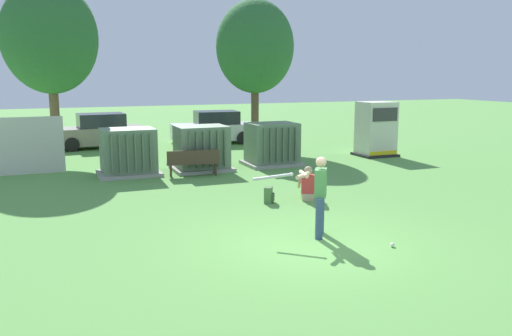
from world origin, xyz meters
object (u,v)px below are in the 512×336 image
Objects in this scene: transformer_west at (128,153)px; sports_ball at (392,245)px; transformer_mid_west at (202,149)px; park_bench at (193,161)px; seated_spectator at (308,186)px; batter at (318,192)px; transformer_mid_east at (272,145)px; parked_car_left_of_center at (214,128)px; parked_car_leftmost at (99,132)px; generator_enclosure at (376,129)px; backpack at (269,195)px.

transformer_west is 23.33× the size of sports_ball.
transformer_mid_west reaches higher than sports_ball.
seated_spectator is at bearing -64.60° from park_bench.
park_bench is at bearing 95.68° from batter.
transformer_mid_east is 6.96m from parked_car_left_of_center.
parked_car_left_of_center is at bearing -4.70° from parked_car_leftmost.
batter is (-7.71, -9.04, -0.16)m from generator_enclosure.
parked_car_left_of_center reaches higher than backpack.
parked_car_left_of_center is (1.48, 16.81, 0.71)m from sports_ball.
transformer_mid_west is at bearing 93.56° from backpack.
sports_ball is (-1.62, -9.84, -0.74)m from transformer_mid_east.
parked_car_leftmost reaches higher than park_bench.
sports_ball is 17.76m from parked_car_leftmost.
transformer_west is 6.23m from backpack.
seated_spectator is at bearing 66.08° from batter.
transformer_mid_east is at bearing -174.93° from generator_enclosure.
parked_car_left_of_center is (2.70, 7.05, -0.04)m from transformer_mid_west.
sports_ball is at bearing -68.73° from transformer_west.
sports_ball is at bearing -99.33° from transformer_mid_east.
generator_enclosure is (5.03, 0.45, 0.35)m from transformer_mid_east.
parked_car_leftmost is at bearing 146.98° from generator_enclosure.
park_bench is 1.91× the size of seated_spectator.
transformer_mid_west is 0.49× the size of parked_car_leftmost.
transformer_west is 5.44m from transformer_mid_east.
seated_spectator is 2.19× the size of backpack.
park_bench is at bearing 101.71° from sports_ball.
parked_car_left_of_center is at bearing 52.81° from transformer_west.
generator_enclosure is at bearing 2.60° from transformer_west.
batter is 3.39m from seated_spectator.
batter reaches higher than parked_car_leftmost.
batter reaches higher than seated_spectator.
transformer_mid_west is at bearing 97.08° from sports_ball.
transformer_west is 10.56m from sports_ball.
batter is (-2.68, -8.59, 0.19)m from transformer_mid_east.
batter is at bearing 130.43° from sports_ball.
parked_car_left_of_center reaches higher than seated_spectator.
batter reaches higher than parked_car_left_of_center.
batter is (0.15, -8.51, 0.19)m from transformer_mid_west.
sports_ball is at bearing -122.87° from generator_enclosure.
parked_car_leftmost is (-3.21, 12.92, 0.54)m from backpack.
seated_spectator is at bearing -74.60° from transformer_mid_west.
parked_car_left_of_center is (5.57, -0.46, 0.00)m from parked_car_leftmost.
transformer_mid_east is 0.48× the size of parked_car_left_of_center.
seated_spectator is at bearing -2.33° from backpack.
parked_car_leftmost is at bearing 108.65° from seated_spectator.
transformer_west is 1.21× the size of batter.
transformer_mid_west is 2.18× the size of seated_spectator.
park_bench is 0.42× the size of parked_car_left_of_center.
seated_spectator is (1.50, -5.45, -0.41)m from transformer_mid_west.
generator_enclosure reaches higher than transformer_mid_west.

